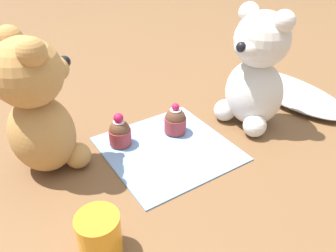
# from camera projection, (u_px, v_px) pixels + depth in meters

# --- Properties ---
(ground_plane) EXTENTS (4.00, 4.00, 0.00)m
(ground_plane) POSITION_uv_depth(u_px,v_px,m) (168.00, 149.00, 0.66)
(ground_plane) COLOR brown
(knitted_placemat) EXTENTS (0.24, 0.24, 0.01)m
(knitted_placemat) POSITION_uv_depth(u_px,v_px,m) (168.00, 148.00, 0.66)
(knitted_placemat) COLOR #7A9ED1
(knitted_placemat) RESTS_ON ground_plane
(tulle_cloth) EXTENTS (0.33, 0.15, 0.03)m
(tulle_cloth) POSITION_uv_depth(u_px,v_px,m) (288.00, 91.00, 0.84)
(tulle_cloth) COLOR silver
(tulle_cloth) RESTS_ON ground_plane
(teddy_bear_cream) EXTENTS (0.14, 0.14, 0.25)m
(teddy_bear_cream) POSITION_uv_depth(u_px,v_px,m) (256.00, 73.00, 0.68)
(teddy_bear_cream) COLOR silver
(teddy_bear_cream) RESTS_ON ground_plane
(teddy_bear_tan) EXTENTS (0.14, 0.14, 0.26)m
(teddy_bear_tan) POSITION_uv_depth(u_px,v_px,m) (38.00, 108.00, 0.55)
(teddy_bear_tan) COLOR #B78447
(teddy_bear_tan) RESTS_ON ground_plane
(cupcake_near_cream_bear) EXTENTS (0.05, 0.05, 0.07)m
(cupcake_near_cream_bear) POSITION_uv_depth(u_px,v_px,m) (175.00, 121.00, 0.69)
(cupcake_near_cream_bear) COLOR #993333
(cupcake_near_cream_bear) RESTS_ON knitted_placemat
(cupcake_near_tan_bear) EXTENTS (0.04, 0.04, 0.07)m
(cupcake_near_tan_bear) POSITION_uv_depth(u_px,v_px,m) (120.00, 132.00, 0.65)
(cupcake_near_tan_bear) COLOR #993333
(cupcake_near_tan_bear) RESTS_ON knitted_placemat
(juice_glass) EXTENTS (0.06, 0.06, 0.07)m
(juice_glass) POSITION_uv_depth(u_px,v_px,m) (99.00, 234.00, 0.45)
(juice_glass) COLOR orange
(juice_glass) RESTS_ON ground_plane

